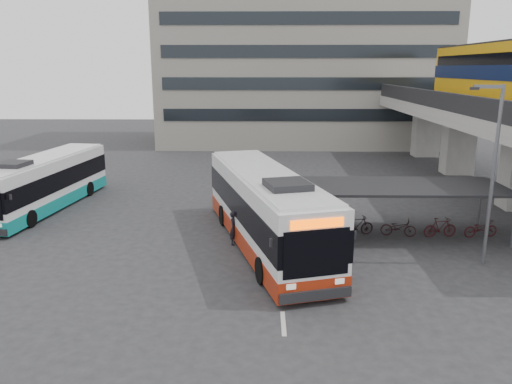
{
  "coord_description": "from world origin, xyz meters",
  "views": [
    {
      "loc": [
        1.83,
        -20.72,
        8.09
      ],
      "look_at": [
        1.46,
        3.68,
        2.0
      ],
      "focal_mm": 35.0,
      "sensor_mm": 36.0,
      "label": 1
    }
  ],
  "objects_px": {
    "bus_main": "(265,209)",
    "bus_teal": "(45,183)",
    "lamp_post": "(492,165)",
    "pedestrian": "(234,228)"
  },
  "relations": [
    {
      "from": "bus_main",
      "to": "bus_teal",
      "type": "xyz_separation_m",
      "value": [
        -12.91,
        6.2,
        -0.22
      ]
    },
    {
      "from": "lamp_post",
      "to": "pedestrian",
      "type": "bearing_deg",
      "value": 173.7
    },
    {
      "from": "lamp_post",
      "to": "bus_teal",
      "type": "bearing_deg",
      "value": 165.04
    },
    {
      "from": "bus_main",
      "to": "lamp_post",
      "type": "relative_size",
      "value": 1.75
    },
    {
      "from": "bus_teal",
      "to": "pedestrian",
      "type": "distance_m",
      "value": 12.97
    },
    {
      "from": "bus_main",
      "to": "lamp_post",
      "type": "xyz_separation_m",
      "value": [
        9.15,
        -2.12,
        2.5
      ]
    },
    {
      "from": "bus_main",
      "to": "pedestrian",
      "type": "distance_m",
      "value": 1.75
    },
    {
      "from": "bus_main",
      "to": "pedestrian",
      "type": "xyz_separation_m",
      "value": [
        -1.46,
        0.13,
        -0.96
      ]
    },
    {
      "from": "bus_main",
      "to": "bus_teal",
      "type": "relative_size",
      "value": 1.15
    },
    {
      "from": "bus_main",
      "to": "pedestrian",
      "type": "bearing_deg",
      "value": 159.11
    }
  ]
}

